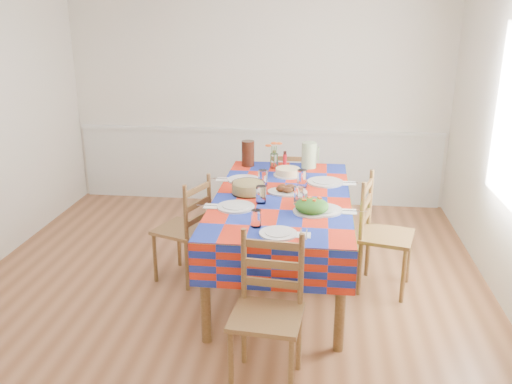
# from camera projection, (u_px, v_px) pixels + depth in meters

# --- Properties ---
(room) EXTENTS (4.58, 5.08, 2.78)m
(room) POSITION_uv_depth(u_px,v_px,m) (220.00, 140.00, 4.06)
(room) COLOR brown
(room) RESTS_ON ground
(wainscot) EXTENTS (4.41, 0.06, 0.92)m
(wainscot) POSITION_uv_depth(u_px,v_px,m) (258.00, 163.00, 6.67)
(wainscot) COLOR silver
(wainscot) RESTS_ON room
(dining_table) EXTENTS (1.12, 2.08, 0.81)m
(dining_table) POSITION_uv_depth(u_px,v_px,m) (282.00, 205.00, 4.54)
(dining_table) COLOR brown
(dining_table) RESTS_ON room
(setting_near_head) EXTENTS (0.43, 0.28, 0.13)m
(setting_near_head) POSITION_uv_depth(u_px,v_px,m) (271.00, 228.00, 3.76)
(setting_near_head) COLOR silver
(setting_near_head) RESTS_ON dining_table
(setting_left_near) EXTENTS (0.54, 0.32, 0.14)m
(setting_left_near) POSITION_uv_depth(u_px,v_px,m) (244.00, 202.00, 4.25)
(setting_left_near) COLOR silver
(setting_left_near) RESTS_ON dining_table
(setting_left_far) EXTENTS (0.54, 0.32, 0.14)m
(setting_left_far) POSITION_uv_depth(u_px,v_px,m) (250.00, 179.00, 4.84)
(setting_left_far) COLOR silver
(setting_left_far) RESTS_ON dining_table
(setting_right_near) EXTENTS (0.56, 0.33, 0.14)m
(setting_right_near) POSITION_uv_depth(u_px,v_px,m) (315.00, 205.00, 4.19)
(setting_right_near) COLOR silver
(setting_right_near) RESTS_ON dining_table
(setting_right_far) EXTENTS (0.60, 0.35, 0.15)m
(setting_right_far) POSITION_uv_depth(u_px,v_px,m) (318.00, 181.00, 4.78)
(setting_right_far) COLOR silver
(setting_right_far) RESTS_ON dining_table
(meat_platter) EXTENTS (0.34, 0.24, 0.07)m
(meat_platter) POSITION_uv_depth(u_px,v_px,m) (287.00, 190.00, 4.56)
(meat_platter) COLOR silver
(meat_platter) RESTS_ON dining_table
(salad_platter) EXTENTS (0.29, 0.29, 0.12)m
(salad_platter) POSITION_uv_depth(u_px,v_px,m) (312.00, 207.00, 4.11)
(salad_platter) COLOR silver
(salad_platter) RESTS_ON dining_table
(pasta_bowl) EXTENTS (0.28, 0.28, 0.10)m
(pasta_bowl) POSITION_uv_depth(u_px,v_px,m) (248.00, 188.00, 4.54)
(pasta_bowl) COLOR white
(pasta_bowl) RESTS_ON dining_table
(cake) EXTENTS (0.27, 0.27, 0.07)m
(cake) POSITION_uv_depth(u_px,v_px,m) (288.00, 172.00, 5.04)
(cake) COLOR silver
(cake) RESTS_ON dining_table
(serving_utensils) EXTENTS (0.17, 0.37, 0.01)m
(serving_utensils) POSITION_uv_depth(u_px,v_px,m) (304.00, 200.00, 4.39)
(serving_utensils) COLOR black
(serving_utensils) RESTS_ON dining_table
(flower_vase) EXTENTS (0.17, 0.14, 0.27)m
(flower_vase) POSITION_uv_depth(u_px,v_px,m) (274.00, 157.00, 5.27)
(flower_vase) COLOR white
(flower_vase) RESTS_ON dining_table
(hot_sauce) EXTENTS (0.04, 0.04, 0.16)m
(hot_sauce) POSITION_uv_depth(u_px,v_px,m) (285.00, 159.00, 5.31)
(hot_sauce) COLOR #B70E18
(hot_sauce) RESTS_ON dining_table
(green_pitcher) EXTENTS (0.15, 0.15, 0.25)m
(green_pitcher) POSITION_uv_depth(u_px,v_px,m) (309.00, 155.00, 5.27)
(green_pitcher) COLOR #A7C98E
(green_pitcher) RESTS_ON dining_table
(tea_pitcher) EXTENTS (0.13, 0.13, 0.25)m
(tea_pitcher) POSITION_uv_depth(u_px,v_px,m) (248.00, 153.00, 5.33)
(tea_pitcher) COLOR black
(tea_pitcher) RESTS_ON dining_table
(name_card) EXTENTS (0.08, 0.02, 0.02)m
(name_card) POSITION_uv_depth(u_px,v_px,m) (274.00, 242.00, 3.57)
(name_card) COLOR silver
(name_card) RESTS_ON dining_table
(chair_near) EXTENTS (0.47, 0.45, 0.97)m
(chair_near) POSITION_uv_depth(u_px,v_px,m) (268.00, 313.00, 3.38)
(chair_near) COLOR brown
(chair_near) RESTS_ON room
(chair_far) EXTENTS (0.40, 0.39, 0.89)m
(chair_far) POSITION_uv_depth(u_px,v_px,m) (291.00, 189.00, 5.87)
(chair_far) COLOR brown
(chair_far) RESTS_ON room
(chair_left) EXTENTS (0.52, 0.53, 0.94)m
(chair_left) POSITION_uv_depth(u_px,v_px,m) (186.00, 230.00, 4.70)
(chair_left) COLOR brown
(chair_left) RESTS_ON room
(chair_right) EXTENTS (0.51, 0.53, 0.99)m
(chair_right) POSITION_uv_depth(u_px,v_px,m) (381.00, 235.00, 4.53)
(chair_right) COLOR brown
(chair_right) RESTS_ON room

